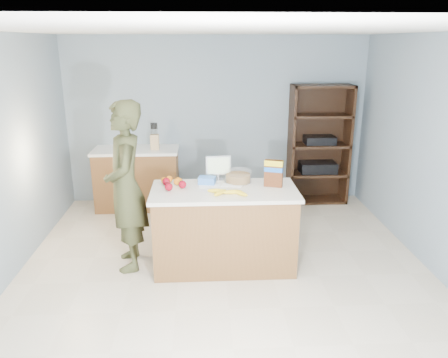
{
  "coord_description": "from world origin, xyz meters",
  "views": [
    {
      "loc": [
        -0.23,
        -4.09,
        2.41
      ],
      "look_at": [
        0.0,
        0.35,
        1.0
      ],
      "focal_mm": 35.0,
      "sensor_mm": 36.0,
      "label": 1
    }
  ],
  "objects_px": {
    "counter_peninsula": "(224,231)",
    "tv": "(218,166)",
    "cereal_box": "(274,171)",
    "shelving_unit": "(318,147)",
    "person": "(126,187)"
  },
  "relations": [
    {
      "from": "person",
      "to": "cereal_box",
      "type": "relative_size",
      "value": 6.27
    },
    {
      "from": "shelving_unit",
      "to": "tv",
      "type": "bearing_deg",
      "value": -133.0
    },
    {
      "from": "counter_peninsula",
      "to": "tv",
      "type": "bearing_deg",
      "value": 98.45
    },
    {
      "from": "person",
      "to": "tv",
      "type": "bearing_deg",
      "value": 94.27
    },
    {
      "from": "shelving_unit",
      "to": "tv",
      "type": "xyz_separation_m",
      "value": [
        -1.6,
        -1.72,
        0.19
      ]
    },
    {
      "from": "tv",
      "to": "cereal_box",
      "type": "height_order",
      "value": "cereal_box"
    },
    {
      "from": "person",
      "to": "cereal_box",
      "type": "distance_m",
      "value": 1.59
    },
    {
      "from": "person",
      "to": "shelving_unit",
      "type": "bearing_deg",
      "value": 116.82
    },
    {
      "from": "counter_peninsula",
      "to": "cereal_box",
      "type": "distance_m",
      "value": 0.85
    },
    {
      "from": "counter_peninsula",
      "to": "shelving_unit",
      "type": "xyz_separation_m",
      "value": [
        1.55,
        2.05,
        0.45
      ]
    },
    {
      "from": "person",
      "to": "cereal_box",
      "type": "height_order",
      "value": "person"
    },
    {
      "from": "counter_peninsula",
      "to": "shelving_unit",
      "type": "relative_size",
      "value": 0.87
    },
    {
      "from": "counter_peninsula",
      "to": "person",
      "type": "distance_m",
      "value": 1.17
    },
    {
      "from": "cereal_box",
      "to": "shelving_unit",
      "type": "bearing_deg",
      "value": 62.84
    },
    {
      "from": "shelving_unit",
      "to": "cereal_box",
      "type": "bearing_deg",
      "value": -117.16
    }
  ]
}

